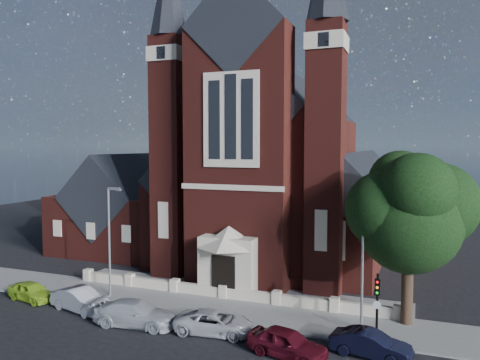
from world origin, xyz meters
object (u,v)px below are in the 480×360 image
Objects in this scene: car_silver_a at (81,300)px; car_dark_red at (287,343)px; street_tree at (411,215)px; car_lime_van at (31,291)px; car_white_suv at (215,322)px; car_navy at (371,344)px; street_lamp_right at (364,256)px; street_lamp_left at (110,235)px; church at (285,174)px; parish_hall at (128,212)px; car_silver_b at (136,314)px; traffic_signal at (377,299)px.

car_silver_a is 14.83m from car_dark_red.
street_tree is 26.48m from car_lime_van.
car_white_suv is 1.15× the size of car_navy.
street_lamp_right reaches higher than car_silver_a.
street_lamp_left is 1.75× the size of car_silver_a.
church reaches higher than car_navy.
street_lamp_left is 6.80m from car_lime_van.
car_silver_a reaches higher than car_dark_red.
church is at bearing 118.04° from street_lamp_right.
street_lamp_left is at bearing 89.13° from car_navy.
parish_hall is 2.31× the size of car_silver_b.
parish_hall is at bearing 37.93° from car_silver_a.
street_tree is 10.77m from car_dark_red.
car_white_suv is at bearing -168.50° from traffic_signal.
car_navy is at bearing -95.89° from car_white_suv.
car_silver_a is at bearing 82.25° from car_white_suv.
car_dark_red is (-3.36, -4.85, -3.85)m from street_lamp_right.
street_lamp_right is 1.53× the size of car_silver_b.
street_lamp_right is (10.09, -18.94, -3.59)m from church.
church is 8.33× the size of car_navy.
car_lime_van is 23.60m from car_navy.
car_white_suv is (9.88, -3.41, -3.93)m from street_lamp_left.
car_white_suv is at bearing 99.79° from car_navy.
church reaches higher than traffic_signal.
car_silver_a is (7.99, -17.20, -3.25)m from parish_hall.
car_silver_b is 1.26× the size of car_navy.
street_lamp_right is 23.33m from car_lime_van.
street_tree reaches higher than car_white_suv.
car_lime_van is (-12.74, -21.69, -7.51)m from church.
car_white_suv is 8.89m from car_navy.
car_lime_van is at bearing -177.18° from traffic_signal.
car_lime_van is 0.86× the size of car_silver_a.
car_silver_a is 18.87m from car_navy.
parish_hall is 25.24m from car_white_suv.
parish_hall reaches higher than street_lamp_right.
car_dark_red is at bearing -39.67° from parish_hall.
street_tree is at bearing 4.76° from street_lamp_left.
parish_hall is 17.38m from car_lime_van.
street_lamp_right reaches higher than car_navy.
parish_hall is (-16.00, -4.94, -4.17)m from church.
church reaches higher than car_silver_b.
traffic_signal is at bearing -85.33° from car_silver_b.
parish_hall is at bearing 64.53° from car_dark_red.
car_silver_a is at bearing -84.29° from car_lime_van.
church reaches higher than parish_hall.
car_silver_b is at bearing 99.77° from car_dark_red.
street_lamp_right is at bearing -20.54° from car_dark_red.
church is 25.87m from car_navy.
car_lime_van is 19.58m from car_dark_red.
church reaches higher than car_dark_red.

